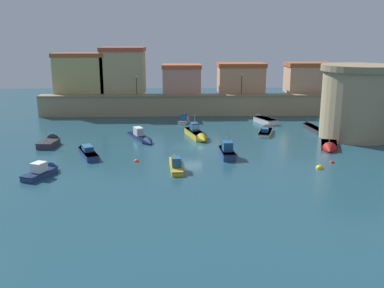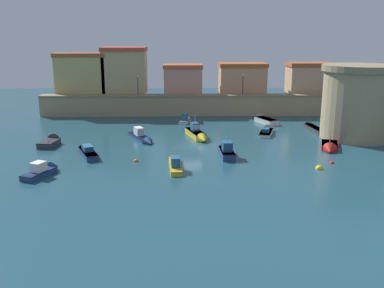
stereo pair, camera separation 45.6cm
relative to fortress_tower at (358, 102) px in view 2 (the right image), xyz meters
name	(u,v)px [view 2 (the right image)]	position (x,y,z in m)	size (l,w,h in m)	color
ground_plane	(192,147)	(-22.15, -4.27, -4.94)	(122.69, 122.69, 0.00)	#1E4756
quay_wall	(189,105)	(-22.15, 17.37, -3.13)	(50.89, 2.68, 3.59)	#9E8966
old_town_backdrop	(181,75)	(-23.69, 21.19, 1.68)	(49.04, 6.23, 8.09)	tan
fortress_tower	(358,102)	(0.00, 0.00, 0.00)	(10.00, 10.00, 9.75)	#9E8966
quay_lamp_0	(138,82)	(-30.94, 17.37, 0.83)	(0.32, 0.32, 3.26)	black
quay_lamp_1	(243,81)	(-13.00, 17.37, 0.97)	(0.32, 0.32, 3.49)	black
moored_boat_0	(87,151)	(-34.46, -7.59, -4.52)	(3.78, 6.43, 1.53)	navy
moored_boat_1	(197,134)	(-21.32, 0.25, -4.39)	(3.25, 7.03, 3.46)	gold
moored_boat_2	(175,163)	(-24.10, -12.52, -4.53)	(1.61, 6.97, 2.46)	gold
moored_boat_3	(51,142)	(-39.94, -3.00, -4.56)	(2.22, 4.30, 3.44)	#333338
moored_boat_4	(186,120)	(-22.82, 11.27, -4.55)	(2.18, 4.32, 2.16)	silver
moored_boat_5	(226,150)	(-18.28, -8.41, -4.34)	(1.62, 5.31, 2.53)	navy
moored_boat_6	(263,120)	(-10.48, 10.90, -4.51)	(3.70, 5.79, 1.62)	silver
moored_boat_7	(267,131)	(-11.28, 3.39, -4.65)	(3.32, 6.54, 1.46)	white
moored_boat_8	(330,148)	(-5.46, -6.07, -4.68)	(3.44, 5.84, 2.77)	red
moored_boat_9	(44,170)	(-37.11, -15.02, -4.50)	(3.18, 4.99, 1.89)	navy
moored_boat_10	(142,137)	(-28.67, -0.72, -4.55)	(4.28, 7.08, 1.90)	navy
moored_boat_11	(312,128)	(-4.33, 5.02, -4.59)	(1.84, 6.91, 1.09)	#333338
mooring_buoy_0	(136,161)	(-28.41, -10.64, -4.94)	(0.55, 0.55, 0.55)	#EA4C19
mooring_buoy_1	(332,163)	(-7.07, -11.72, -4.94)	(0.48, 0.48, 0.48)	red
mooring_buoy_2	(319,169)	(-9.08, -13.68, -4.94)	(0.76, 0.76, 0.76)	yellow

